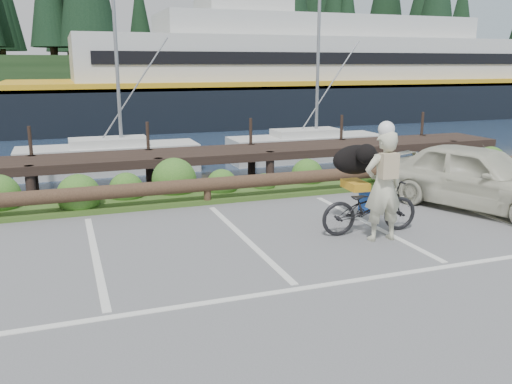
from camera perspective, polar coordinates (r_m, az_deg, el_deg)
ground at (r=8.07m, az=3.39°, el=-9.10°), size 72.00×72.00×0.00m
harbor_backdrop at (r=85.43m, az=-17.87°, el=10.72°), size 170.00×160.00×30.00m
vegetation_strip at (r=12.86m, az=-5.92°, el=-0.31°), size 34.00×1.60×0.10m
log_rail at (r=12.21m, az=-5.12°, el=-1.27°), size 32.00×0.30×0.60m
bicycle at (r=10.23m, az=11.88°, el=-1.53°), size 1.93×0.77×1.00m
cyclist at (r=9.74m, az=13.25°, el=0.59°), size 0.74×0.51×1.97m
dog at (r=10.59m, az=10.52°, el=3.38°), size 0.53×1.01×0.57m
parked_car at (r=12.57m, az=22.25°, el=1.49°), size 3.15×4.46×1.41m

